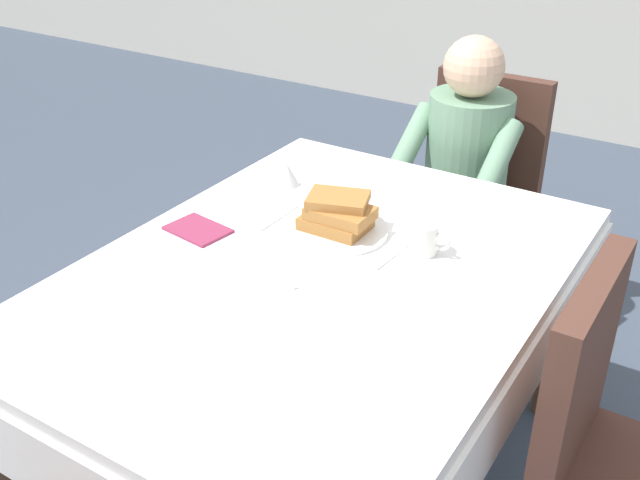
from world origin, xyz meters
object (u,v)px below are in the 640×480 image
chair_right_side (612,448)px  syrup_pitcher (287,174)px  dining_table_main (317,299)px  spoon_near_edge (276,277)px  diner_person (463,163)px  knife_right_of_plate (396,253)px  breakfast_stack (338,214)px  chair_diner (475,183)px  plate_breakfast (338,230)px  cup_coffee (425,239)px  fork_left_of_plate (278,218)px

chair_right_side → syrup_pitcher: 1.22m
chair_right_side → dining_table_main: bearing=-90.0°
chair_right_side → spoon_near_edge: size_ratio=6.20×
dining_table_main → diner_person: bearing=91.3°
syrup_pitcher → knife_right_of_plate: (0.49, -0.21, -0.04)m
diner_person → chair_right_side: diner_person is taller
syrup_pitcher → breakfast_stack: bearing=-32.6°
chair_right_side → diner_person: bearing=-142.0°
breakfast_stack → chair_right_side: bearing=-13.3°
chair_diner → knife_right_of_plate: (0.15, -0.99, 0.21)m
chair_diner → breakfast_stack: bearing=87.9°
chair_right_side → spoon_near_edge: 0.87m
breakfast_stack → knife_right_of_plate: breakfast_stack is taller
diner_person → plate_breakfast: (-0.04, -0.81, 0.08)m
syrup_pitcher → knife_right_of_plate: bearing=-23.0°
dining_table_main → cup_coffee: size_ratio=13.49×
syrup_pitcher → plate_breakfast: bearing=-32.1°
breakfast_stack → fork_left_of_plate: bearing=-175.2°
diner_person → knife_right_of_plate: diner_person is taller
chair_right_side → syrup_pitcher: bearing=-109.0°
fork_left_of_plate → plate_breakfast: bearing=-84.0°
cup_coffee → diner_person: bearing=105.1°
chair_diner → syrup_pitcher: chair_diner is taller
diner_person → syrup_pitcher: (-0.34, -0.63, 0.11)m
syrup_pitcher → chair_right_side: bearing=-19.0°
chair_right_side → fork_left_of_plate: bearing=-100.0°
cup_coffee → chair_right_side: bearing=-21.1°
diner_person → chair_right_side: (0.79, -1.01, -0.14)m
dining_table_main → breakfast_stack: (-0.06, 0.20, 0.15)m
dining_table_main → chair_diner: 1.18m
chair_right_side → breakfast_stack: size_ratio=4.59×
chair_right_side → knife_right_of_plate: (-0.64, 0.18, 0.21)m
dining_table_main → plate_breakfast: plate_breakfast is taller
chair_diner → knife_right_of_plate: 1.02m
dining_table_main → breakfast_stack: bearing=106.4°
chair_diner → spoon_near_edge: chair_diner is taller
chair_right_side → plate_breakfast: 0.88m
chair_diner → fork_left_of_plate: size_ratio=5.17×
cup_coffee → spoon_near_edge: (-0.26, -0.31, -0.04)m
spoon_near_edge → chair_right_side: bearing=20.8°
chair_right_side → cup_coffee: chair_right_side is taller
breakfast_stack → knife_right_of_plate: bearing=-4.9°
dining_table_main → chair_diner: chair_diner is taller
syrup_pitcher → spoon_near_edge: (0.29, -0.48, -0.04)m
chair_right_side → plate_breakfast: size_ratio=3.32×
dining_table_main → fork_left_of_plate: fork_left_of_plate is taller
chair_diner → diner_person: diner_person is taller
dining_table_main → diner_person: size_ratio=1.36×
plate_breakfast → syrup_pitcher: bearing=147.9°
dining_table_main → fork_left_of_plate: bearing=144.1°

